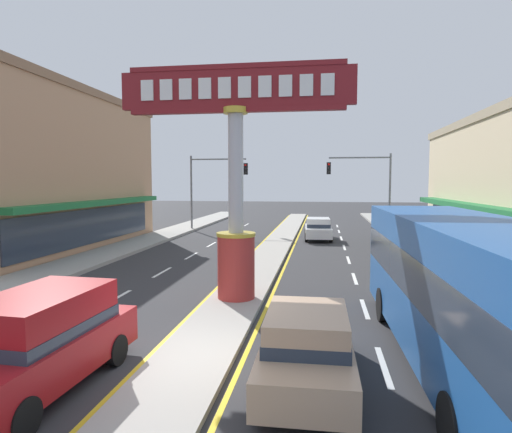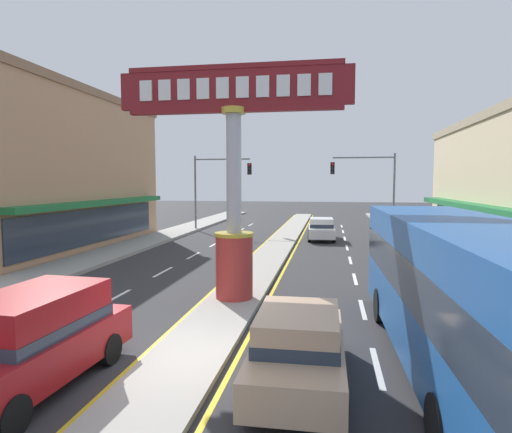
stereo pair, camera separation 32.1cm
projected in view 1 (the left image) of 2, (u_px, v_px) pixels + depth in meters
name	position (u px, v px, depth m)	size (l,w,h in m)	color
ground_plane	(193.00, 362.00, 9.83)	(160.00, 160.00, 0.00)	#303033
median_strip	(276.00, 245.00, 27.57)	(1.85, 52.00, 0.14)	#A39E93
sidewalk_left	(130.00, 246.00, 26.93)	(2.70, 60.00, 0.18)	#9E9B93
sidewalk_right	(431.00, 253.00, 24.26)	(2.70, 60.00, 0.18)	#9E9B93
lane_markings	(274.00, 249.00, 26.24)	(8.59, 52.00, 0.01)	silver
district_sign	(236.00, 181.00, 14.42)	(7.75, 1.31, 7.72)	#B7332D
storefront_left	(16.00, 170.00, 25.74)	(10.56, 18.40, 9.44)	tan
traffic_light_left_side	(212.00, 179.00, 35.76)	(4.86, 0.46, 6.20)	slate
traffic_light_right_side	(366.00, 179.00, 33.29)	(4.86, 0.46, 6.20)	slate
bus_near_right_lane	(469.00, 287.00, 9.02)	(2.81, 11.26, 3.26)	#1E5199
sedan_far_right_lane	(307.00, 346.00, 8.68)	(1.87, 4.32, 1.53)	tan
suv_near_left_lane	(38.00, 341.00, 8.43)	(2.15, 4.69, 1.90)	maroon
sedan_mid_left_lane	(318.00, 229.00, 30.47)	(1.98, 4.37, 1.53)	white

